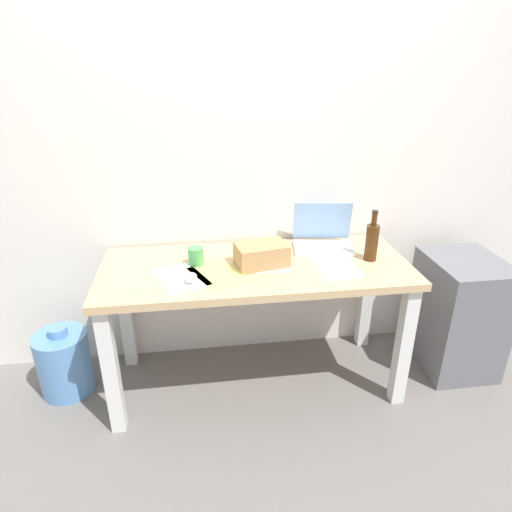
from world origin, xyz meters
TOP-DOWN VIEW (x-y plane):
  - ground_plane at (0.00, 0.00)m, footprint 8.00×8.00m
  - back_wall at (0.00, 0.39)m, footprint 5.20×0.08m
  - desk at (0.00, 0.00)m, footprint 1.60×0.66m
  - laptop_right at (0.41, 0.19)m, footprint 0.36×0.29m
  - beer_bottle at (0.61, -0.02)m, footprint 0.07×0.07m
  - computer_mouse at (-0.34, -0.14)m, footprint 0.07×0.11m
  - cardboard_box at (0.03, -0.01)m, footprint 0.29×0.21m
  - coffee_mug at (-0.31, 0.04)m, footprint 0.08×0.08m
  - paper_yellow_folder at (-0.20, -0.09)m, footprint 0.32×0.36m
  - paper_sheet_near_back at (0.07, 0.04)m, footprint 0.22×0.30m
  - paper_sheet_front_left at (-0.39, -0.10)m, footprint 0.31×0.36m
  - paper_sheet_front_right at (0.40, -0.08)m, footprint 0.22×0.30m
  - water_cooler_jug at (-1.07, 0.07)m, footprint 0.29×0.29m
  - filing_cabinet at (1.21, -0.00)m, footprint 0.40×0.48m

SIDE VIEW (x-z plane):
  - ground_plane at x=0.00m, z-range 0.00..0.00m
  - water_cooler_jug at x=-1.07m, z-range -0.02..0.39m
  - filing_cabinet at x=1.21m, z-range 0.00..0.70m
  - desk at x=0.00m, z-range 0.26..1.01m
  - paper_yellow_folder at x=-0.20m, z-range 0.75..0.75m
  - paper_sheet_near_back at x=0.07m, z-range 0.75..0.75m
  - paper_sheet_front_left at x=-0.39m, z-range 0.75..0.75m
  - paper_sheet_front_right at x=0.40m, z-range 0.75..0.75m
  - computer_mouse at x=-0.34m, z-range 0.75..0.78m
  - coffee_mug at x=-0.31m, z-range 0.75..0.84m
  - laptop_right at x=0.41m, z-range 0.68..0.93m
  - cardboard_box at x=0.03m, z-range 0.75..0.87m
  - beer_bottle at x=0.61m, z-range 0.72..0.99m
  - back_wall at x=0.00m, z-range 0.00..2.60m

